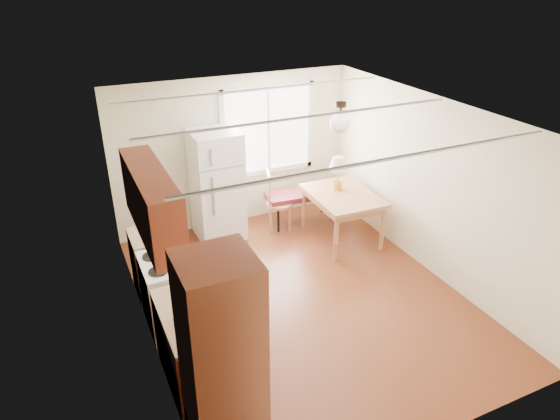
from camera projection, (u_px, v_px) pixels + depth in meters
room_shell at (304, 215)px, 6.17m from camera, size 4.60×5.60×2.62m
kitchen_run at (184, 306)px, 5.19m from camera, size 0.65×3.40×2.20m
window_unit at (268, 130)px, 8.27m from camera, size 1.64×0.05×1.51m
pendant_light at (340, 122)px, 6.32m from camera, size 0.26×0.26×0.40m
refrigerator at (217, 185)px, 7.88m from camera, size 0.73×0.76×1.77m
bench at (301, 195)px, 8.47m from camera, size 1.24×0.54×0.56m
dining_table at (343, 200)px, 7.87m from camera, size 1.00×1.30×0.79m
chair at (274, 197)px, 8.20m from camera, size 0.49×0.48×1.01m
table_lamp at (338, 166)px, 7.80m from camera, size 0.32×0.32×0.55m
coffee_maker at (202, 332)px, 4.56m from camera, size 0.19×0.23×0.32m
kettle at (185, 310)px, 4.88m from camera, size 0.12×0.12×0.23m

